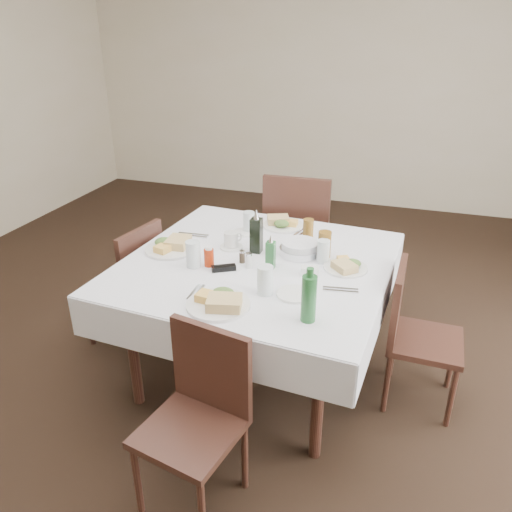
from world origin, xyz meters
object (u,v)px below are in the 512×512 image
Objects in this scene: water_w at (193,254)px; ketchup_bottle at (209,257)px; chair_north at (298,230)px; bread_basket at (300,248)px; oil_cruet_dark at (256,234)px; green_bottle at (309,298)px; water_e at (323,251)px; chair_south at (200,407)px; water_s at (265,280)px; chair_east at (412,328)px; coffee_mug at (231,241)px; dining_table at (257,272)px; oil_cruet_green at (271,254)px; chair_west at (132,278)px; water_n at (249,222)px.

water_w reaches higher than ketchup_bottle.
chair_north is 0.85m from bread_basket.
oil_cruet_dark is 0.77m from green_bottle.
chair_north is 0.96m from water_e.
oil_cruet_dark is (-0.07, 1.01, 0.40)m from chair_south.
chair_south is 6.33× the size of water_e.
oil_cruet_dark reaches higher than water_s.
water_w is at bearing -169.99° from chair_east.
water_e is at bearing -68.29° from chair_north.
chair_south is 1.10m from coffee_mug.
water_e is (0.33, 1.00, 0.35)m from chair_south.
dining_table is 1.53× the size of chair_north.
oil_cruet_green is at bearing -172.94° from chair_east.
oil_cruet_dark reaches higher than ketchup_bottle.
ketchup_bottle is (0.63, -0.19, 0.33)m from chair_west.
chair_north is at bearing 89.24° from dining_table.
green_bottle is (0.31, -0.45, 0.03)m from oil_cruet_green.
chair_north is at bearing 133.23° from chair_east.
water_n is 0.32m from oil_cruet_dark.
water_s is at bearing -19.97° from water_w.
water_e is (0.34, -0.86, 0.25)m from chair_north.
chair_east is at bearing 49.37° from green_bottle.
oil_cruet_green is (-0.06, 0.28, 0.01)m from water_s.
oil_cruet_dark is at bearing -63.39° from water_n.
chair_north is 0.65m from water_n.
green_bottle is (0.41, -0.52, 0.19)m from dining_table.
water_s is 0.56× the size of oil_cruet_dark.
chair_north reaches higher than chair_south.
oil_cruet_green is 0.55m from green_bottle.
water_s is at bearing -66.99° from oil_cruet_dark.
water_n reaches higher than chair_west.
ketchup_bottle is at bearing -157.68° from water_e.
oil_cruet_green is (-0.11, -0.22, 0.05)m from bread_basket.
oil_cruet_dark is (-0.19, 0.46, 0.04)m from water_s.
coffee_mug is (-0.21, -0.84, 0.23)m from chair_north.
water_e is at bearing 15.62° from dining_table.
oil_cruet_dark is (-0.25, -0.05, 0.08)m from bread_basket.
water_n is (0.68, 0.35, 0.35)m from chair_west.
water_e is at bearing -2.15° from oil_cruet_dark.
bread_basket is 0.71m from green_bottle.
chair_north reaches higher than water_n.
water_n is 0.50× the size of oil_cruet_dark.
water_e is at bearing -22.08° from bread_basket.
water_e is (0.20, 0.44, -0.01)m from water_s.
chair_east is 0.64m from water_e.
oil_cruet_green is (0.14, -0.18, -0.03)m from oil_cruet_dark.
chair_east is 1.27m from water_w.
chair_east is 6.20× the size of water_n.
bread_basket is 0.89× the size of green_bottle.
chair_north is at bearing 90.53° from chair_south.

